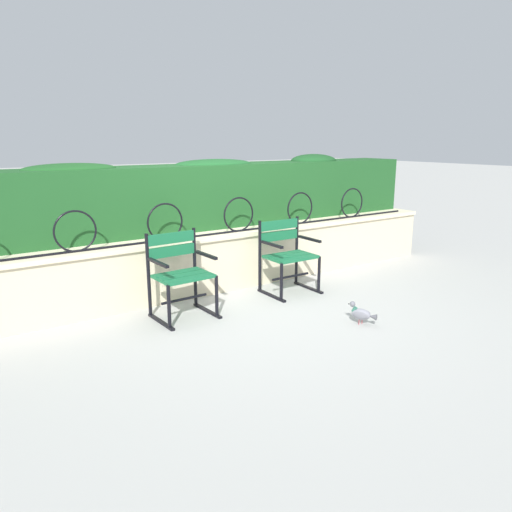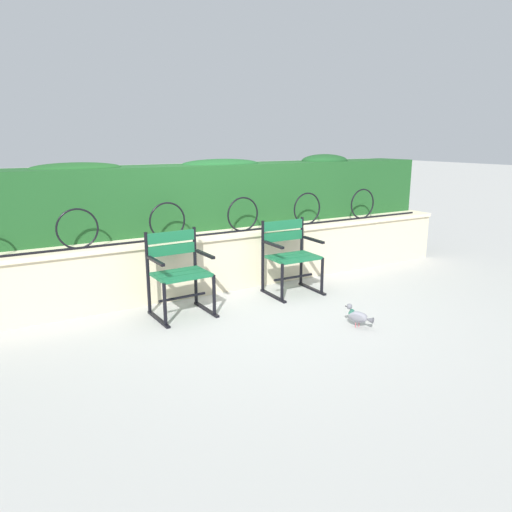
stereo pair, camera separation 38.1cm
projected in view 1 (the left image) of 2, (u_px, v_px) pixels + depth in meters
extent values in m
plane|color=#ADADA8|center=(259.00, 306.00, 5.32)|extent=(60.00, 60.00, 0.00)
cube|color=beige|center=(222.00, 263.00, 5.87)|extent=(6.73, 0.35, 0.64)
cube|color=beige|center=(221.00, 235.00, 5.79)|extent=(6.73, 0.41, 0.05)
cylinder|color=black|center=(225.00, 233.00, 5.72)|extent=(6.21, 0.02, 0.02)
torus|color=black|center=(75.00, 231.00, 4.74)|extent=(0.42, 0.02, 0.42)
torus|color=black|center=(165.00, 222.00, 5.26)|extent=(0.42, 0.02, 0.42)
torus|color=black|center=(239.00, 214.00, 5.78)|extent=(0.42, 0.02, 0.42)
torus|color=black|center=(300.00, 208.00, 6.31)|extent=(0.42, 0.02, 0.42)
torus|color=black|center=(352.00, 203.00, 6.83)|extent=(0.42, 0.02, 0.42)
cube|color=#1E5123|center=(201.00, 196.00, 6.09)|extent=(6.60, 0.65, 0.78)
ellipsoid|color=#1C5120|center=(70.00, 169.00, 5.14)|extent=(0.98, 0.59, 0.12)
ellipsoid|color=#1B5224|center=(214.00, 164.00, 6.11)|extent=(1.05, 0.59, 0.13)
ellipsoid|color=#1A4A20|center=(314.00, 161.00, 7.03)|extent=(0.70, 0.59, 0.19)
cube|color=#19663D|center=(190.00, 279.00, 4.76)|extent=(0.54, 0.15, 0.03)
cube|color=#19663D|center=(184.00, 276.00, 4.87)|extent=(0.54, 0.15, 0.03)
cube|color=#19663D|center=(177.00, 273.00, 4.97)|extent=(0.54, 0.15, 0.03)
cube|color=#19663D|center=(171.00, 238.00, 4.97)|extent=(0.54, 0.05, 0.11)
cube|color=#19663D|center=(172.00, 251.00, 5.00)|extent=(0.54, 0.05, 0.11)
cylinder|color=black|center=(195.00, 268.00, 5.21)|extent=(0.04, 0.04, 0.87)
cylinder|color=black|center=(217.00, 297.00, 4.93)|extent=(0.04, 0.04, 0.44)
cube|color=black|center=(207.00, 311.00, 5.13)|extent=(0.06, 0.52, 0.02)
cube|color=black|center=(206.00, 255.00, 4.98)|extent=(0.05, 0.40, 0.03)
cylinder|color=black|center=(149.00, 276.00, 4.90)|extent=(0.04, 0.04, 0.87)
cylinder|color=black|center=(169.00, 307.00, 4.61)|extent=(0.04, 0.04, 0.44)
cube|color=black|center=(161.00, 322.00, 4.81)|extent=(0.06, 0.52, 0.02)
cube|color=black|center=(158.00, 263.00, 4.67)|extent=(0.05, 0.40, 0.03)
cylinder|color=black|center=(184.00, 299.00, 4.92)|extent=(0.51, 0.05, 0.03)
cube|color=#19663D|center=(298.00, 259.00, 5.56)|extent=(0.56, 0.13, 0.03)
cube|color=#19663D|center=(291.00, 257.00, 5.67)|extent=(0.56, 0.13, 0.03)
cube|color=#19663D|center=(284.00, 254.00, 5.78)|extent=(0.56, 0.13, 0.03)
cube|color=#19663D|center=(279.00, 225.00, 5.78)|extent=(0.56, 0.04, 0.11)
cube|color=#19663D|center=(279.00, 236.00, 5.81)|extent=(0.56, 0.04, 0.11)
cylinder|color=black|center=(297.00, 251.00, 6.02)|extent=(0.04, 0.04, 0.86)
cylinder|color=black|center=(319.00, 275.00, 5.72)|extent=(0.04, 0.04, 0.44)
cube|color=black|center=(308.00, 288.00, 5.92)|extent=(0.05, 0.52, 0.02)
cube|color=black|center=(309.00, 239.00, 5.78)|extent=(0.04, 0.40, 0.03)
cylinder|color=black|center=(260.00, 257.00, 5.72)|extent=(0.04, 0.04, 0.86)
cylinder|color=black|center=(281.00, 282.00, 5.42)|extent=(0.04, 0.04, 0.44)
cube|color=black|center=(271.00, 296.00, 5.62)|extent=(0.05, 0.52, 0.02)
cube|color=black|center=(272.00, 244.00, 5.48)|extent=(0.04, 0.40, 0.03)
cylinder|color=black|center=(291.00, 276.00, 5.73)|extent=(0.53, 0.03, 0.03)
ellipsoid|color=gray|center=(361.00, 314.00, 4.76)|extent=(0.17, 0.21, 0.11)
cylinder|color=#2D6B56|center=(355.00, 310.00, 4.78)|extent=(0.07, 0.07, 0.06)
sphere|color=slate|center=(353.00, 304.00, 4.78)|extent=(0.06, 0.06, 0.06)
cone|color=black|center=(349.00, 304.00, 4.80)|extent=(0.02, 0.03, 0.01)
cone|color=#595960|center=(372.00, 317.00, 4.71)|extent=(0.09, 0.10, 0.06)
ellipsoid|color=slate|center=(361.00, 315.00, 4.72)|extent=(0.08, 0.14, 0.07)
ellipsoid|color=slate|center=(363.00, 313.00, 4.79)|extent=(0.08, 0.14, 0.07)
cylinder|color=#C6515B|center=(359.00, 322.00, 4.77)|extent=(0.01, 0.01, 0.05)
cylinder|color=#C6515B|center=(362.00, 321.00, 4.79)|extent=(0.01, 0.01, 0.05)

